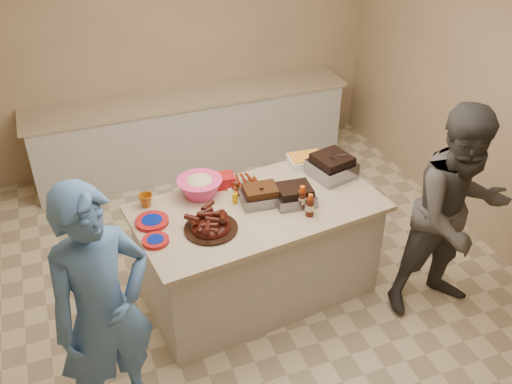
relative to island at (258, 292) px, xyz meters
name	(u,v)px	position (x,y,z in m)	size (l,w,h in m)	color
room	(261,283)	(0.06, 0.09, 0.00)	(4.50, 5.00, 2.70)	tan
back_counter	(191,131)	(0.06, 2.29, 0.45)	(3.60, 0.64, 0.90)	beige
island	(258,292)	(0.00, 0.00, 0.00)	(1.93, 1.02, 0.92)	beige
rib_platter	(211,230)	(-0.44, -0.16, 0.92)	(0.40, 0.40, 0.16)	#3C0F08
pulled_pork_tray	(261,202)	(0.03, 0.04, 0.92)	(0.30, 0.23, 0.09)	#47230F
brisket_tray	(294,202)	(0.28, -0.05, 0.92)	(0.30, 0.25, 0.09)	black
roasting_pan	(331,175)	(0.74, 0.20, 0.92)	(0.33, 0.33, 0.13)	gray
coleslaw_bowl	(200,195)	(-0.38, 0.31, 0.92)	(0.36, 0.36, 0.25)	#F2387E
sausage_plate	(246,188)	(0.00, 0.27, 0.92)	(0.30, 0.30, 0.05)	silver
mac_cheese_dish	(306,163)	(0.63, 0.47, 0.92)	(0.31, 0.22, 0.08)	#FFAA2D
bbq_bottle_a	(309,215)	(0.32, -0.26, 0.92)	(0.06, 0.06, 0.19)	#3F150A
bbq_bottle_b	(301,208)	(0.30, -0.15, 0.92)	(0.07, 0.07, 0.20)	#3F150A
mustard_bottle	(235,203)	(-0.16, 0.10, 0.92)	(0.04, 0.04, 0.12)	#E6A800
sauce_bowl	(239,192)	(-0.08, 0.25, 0.92)	(0.12, 0.04, 0.12)	silver
plate_stack_large	(152,223)	(-0.83, 0.07, 0.92)	(0.25, 0.25, 0.03)	#A21313
plate_stack_small	(156,242)	(-0.85, -0.16, 0.92)	(0.20, 0.20, 0.03)	#A21313
plastic_cup	(147,206)	(-0.82, 0.31, 0.92)	(0.11, 0.10, 0.11)	#9D510E
basket_stack	(222,186)	(-0.18, 0.38, 0.92)	(0.20, 0.15, 0.10)	#A21313
guest_gray	(436,300)	(1.39, -0.64, 0.00)	(0.88, 1.81, 0.69)	#4D4A45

